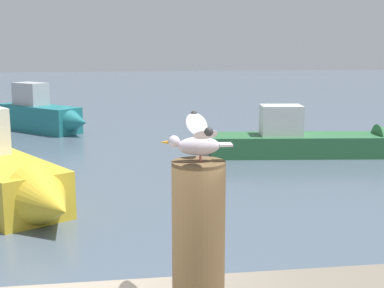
{
  "coord_description": "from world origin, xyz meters",
  "views": [
    {
      "loc": [
        0.67,
        -3.27,
        3.14
      ],
      "look_at": [
        1.11,
        -0.2,
        2.57
      ],
      "focal_mm": 50.84,
      "sensor_mm": 36.0,
      "label": 1
    }
  ],
  "objects_px": {
    "seagull": "(198,139)",
    "boat_green": "(319,142)",
    "mooring_post": "(198,237)",
    "boat_teal": "(44,115)"
  },
  "relations": [
    {
      "from": "mooring_post",
      "to": "seagull",
      "type": "distance_m",
      "value": 0.55
    },
    {
      "from": "mooring_post",
      "to": "boat_green",
      "type": "distance_m",
      "value": 12.99
    },
    {
      "from": "mooring_post",
      "to": "boat_teal",
      "type": "distance_m",
      "value": 17.49
    },
    {
      "from": "seagull",
      "to": "boat_green",
      "type": "distance_m",
      "value": 13.08
    },
    {
      "from": "mooring_post",
      "to": "seagull",
      "type": "xyz_separation_m",
      "value": [
        -0.0,
        0.0,
        0.55
      ]
    },
    {
      "from": "mooring_post",
      "to": "boat_teal",
      "type": "relative_size",
      "value": 0.23
    },
    {
      "from": "boat_teal",
      "to": "boat_green",
      "type": "height_order",
      "value": "boat_teal"
    },
    {
      "from": "mooring_post",
      "to": "boat_green",
      "type": "xyz_separation_m",
      "value": [
        5.31,
        11.74,
        -1.69
      ]
    },
    {
      "from": "seagull",
      "to": "boat_green",
      "type": "height_order",
      "value": "seagull"
    },
    {
      "from": "mooring_post",
      "to": "seagull",
      "type": "height_order",
      "value": "seagull"
    }
  ]
}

